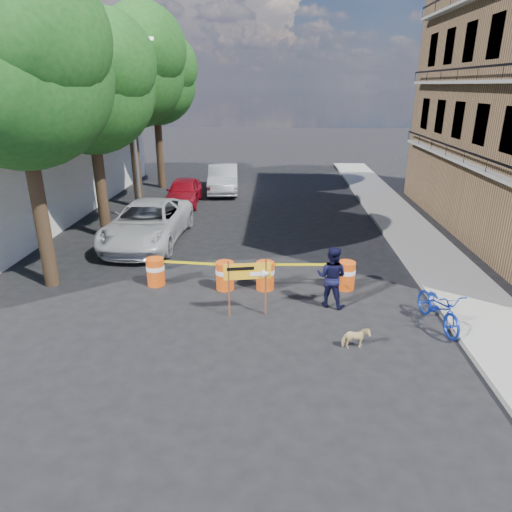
# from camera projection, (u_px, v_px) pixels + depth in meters

# --- Properties ---
(ground) EXTENTS (120.00, 120.00, 0.00)m
(ground) POSITION_uv_depth(u_px,v_px,m) (261.00, 319.00, 12.57)
(ground) COLOR black
(ground) RESTS_ON ground
(sidewalk_east) EXTENTS (2.40, 40.00, 0.15)m
(sidewalk_east) POSITION_uv_depth(u_px,v_px,m) (423.00, 247.00, 17.90)
(sidewalk_east) COLOR gray
(sidewalk_east) RESTS_ON ground
(tree_near) EXTENTS (5.46, 5.20, 9.15)m
(tree_near) POSITION_uv_depth(u_px,v_px,m) (19.00, 73.00, 12.49)
(tree_near) COLOR #332316
(tree_near) RESTS_ON ground
(tree_mid_a) EXTENTS (5.25, 5.00, 8.68)m
(tree_mid_a) POSITION_uv_depth(u_px,v_px,m) (90.00, 86.00, 17.29)
(tree_mid_a) COLOR #332316
(tree_mid_a) RESTS_ON ground
(tree_mid_b) EXTENTS (5.67, 5.40, 9.62)m
(tree_mid_b) POSITION_uv_depth(u_px,v_px,m) (129.00, 70.00, 21.71)
(tree_mid_b) COLOR #332316
(tree_mid_b) RESTS_ON ground
(tree_far) EXTENTS (5.04, 4.80, 8.84)m
(tree_far) POSITION_uv_depth(u_px,v_px,m) (156.00, 82.00, 26.57)
(tree_far) COLOR #332316
(tree_far) RESTS_ON ground
(streetlamp) EXTENTS (1.25, 0.18, 8.00)m
(streetlamp) POSITION_uv_depth(u_px,v_px,m) (135.00, 125.00, 20.16)
(streetlamp) COLOR gray
(streetlamp) RESTS_ON ground
(barrel_far_left) EXTENTS (0.58, 0.58, 0.90)m
(barrel_far_left) POSITION_uv_depth(u_px,v_px,m) (156.00, 271.00, 14.54)
(barrel_far_left) COLOR red
(barrel_far_left) RESTS_ON ground
(barrel_mid_left) EXTENTS (0.58, 0.58, 0.90)m
(barrel_mid_left) POSITION_uv_depth(u_px,v_px,m) (225.00, 275.00, 14.25)
(barrel_mid_left) COLOR red
(barrel_mid_left) RESTS_ON ground
(barrel_mid_right) EXTENTS (0.58, 0.58, 0.90)m
(barrel_mid_right) POSITION_uv_depth(u_px,v_px,m) (265.00, 275.00, 14.25)
(barrel_mid_right) COLOR red
(barrel_mid_right) RESTS_ON ground
(barrel_far_right) EXTENTS (0.58, 0.58, 0.90)m
(barrel_far_right) POSITION_uv_depth(u_px,v_px,m) (346.00, 275.00, 14.25)
(barrel_far_right) COLOR red
(barrel_far_right) RESTS_ON ground
(detour_sign) EXTENTS (1.28, 0.33, 1.66)m
(detour_sign) POSITION_uv_depth(u_px,v_px,m) (253.00, 276.00, 12.33)
(detour_sign) COLOR #592D19
(detour_sign) RESTS_ON ground
(pedestrian) EXTENTS (1.08, 0.97, 1.82)m
(pedestrian) POSITION_uv_depth(u_px,v_px,m) (332.00, 277.00, 13.01)
(pedestrian) COLOR black
(pedestrian) RESTS_ON ground
(bicycle) EXTENTS (0.93, 1.22, 2.09)m
(bicycle) POSITION_uv_depth(u_px,v_px,m) (441.00, 290.00, 11.84)
(bicycle) COLOR #1531AC
(bicycle) RESTS_ON ground
(dog) EXTENTS (0.70, 0.41, 0.55)m
(dog) POSITION_uv_depth(u_px,v_px,m) (356.00, 338.00, 11.06)
(dog) COLOR #E6C984
(dog) RESTS_ON ground
(suv_white) EXTENTS (2.90, 5.99, 1.64)m
(suv_white) POSITION_uv_depth(u_px,v_px,m) (147.00, 223.00, 18.38)
(suv_white) COLOR silver
(suv_white) RESTS_ON ground
(sedan_red) EXTENTS (1.81, 4.18, 1.40)m
(sedan_red) POSITION_uv_depth(u_px,v_px,m) (184.00, 192.00, 24.34)
(sedan_red) COLOR #A00D1C
(sedan_red) RESTS_ON ground
(sedan_silver) EXTENTS (2.14, 5.01, 1.61)m
(sedan_silver) POSITION_uv_depth(u_px,v_px,m) (223.00, 178.00, 27.25)
(sedan_silver) COLOR silver
(sedan_silver) RESTS_ON ground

